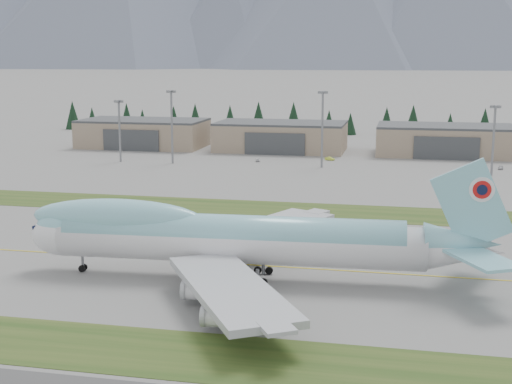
% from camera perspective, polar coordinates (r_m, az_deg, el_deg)
% --- Properties ---
extents(ground, '(7000.00, 7000.00, 0.00)m').
position_cam_1_polar(ground, '(123.69, -3.24, -5.69)').
color(ground, slate).
rests_on(ground, ground).
extents(grass_strip_near, '(400.00, 14.00, 0.08)m').
position_cam_1_polar(grass_strip_near, '(89.71, -9.75, -12.37)').
color(grass_strip_near, '#264317').
rests_on(grass_strip_near, ground).
extents(grass_strip_far, '(400.00, 18.00, 0.08)m').
position_cam_1_polar(grass_strip_far, '(166.19, 0.82, -1.38)').
color(grass_strip_far, '#264317').
rests_on(grass_strip_far, ground).
extents(taxiway_line_main, '(400.00, 0.40, 0.02)m').
position_cam_1_polar(taxiway_line_main, '(123.69, -3.24, -5.69)').
color(taxiway_line_main, gold).
rests_on(taxiway_line_main, ground).
extents(boeing_747_freighter, '(77.24, 66.82, 20.40)m').
position_cam_1_polar(boeing_747_freighter, '(113.29, -1.85, -3.69)').
color(boeing_747_freighter, white).
rests_on(boeing_747_freighter, ground).
extents(hangar_left, '(48.00, 26.60, 10.80)m').
position_cam_1_polar(hangar_left, '(284.61, -9.00, 4.68)').
color(hangar_left, gray).
rests_on(hangar_left, ground).
extents(hangar_center, '(48.00, 26.60, 10.80)m').
position_cam_1_polar(hangar_center, '(269.96, 2.01, 4.48)').
color(hangar_center, gray).
rests_on(hangar_center, ground).
extents(hangar_right, '(48.00, 26.60, 10.80)m').
position_cam_1_polar(hangar_right, '(266.30, 14.86, 4.04)').
color(hangar_right, gray).
rests_on(hangar_right, ground).
extents(floodlight_masts, '(147.86, 8.21, 24.87)m').
position_cam_1_polar(floodlight_masts, '(225.06, 5.97, 5.90)').
color(floodlight_masts, slate).
rests_on(floodlight_masts, ground).
extents(service_vehicle_a, '(2.04, 3.47, 1.11)m').
position_cam_1_polar(service_vehicle_a, '(241.83, 0.13, 2.46)').
color(service_vehicle_a, silver).
rests_on(service_vehicle_a, ground).
extents(service_vehicle_b, '(3.70, 2.69, 1.16)m').
position_cam_1_polar(service_vehicle_b, '(245.86, 5.91, 2.54)').
color(service_vehicle_b, '#C0D936').
rests_on(service_vehicle_b, ground).
extents(service_vehicle_c, '(1.95, 3.74, 1.03)m').
position_cam_1_polar(service_vehicle_c, '(237.92, 18.99, 1.73)').
color(service_vehicle_c, '#9B9B9F').
rests_on(service_vehicle_c, ground).
extents(conifer_belt, '(266.70, 15.50, 16.08)m').
position_cam_1_polar(conifer_belt, '(327.76, 8.75, 5.72)').
color(conifer_belt, black).
rests_on(conifer_belt, ground).
extents(mountain_ridge_rear, '(4446.86, 1073.49, 536.74)m').
position_cam_1_polar(mountain_ridge_rear, '(3027.23, 15.77, 14.50)').
color(mountain_ridge_rear, '#494F61').
rests_on(mountain_ridge_rear, ground).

